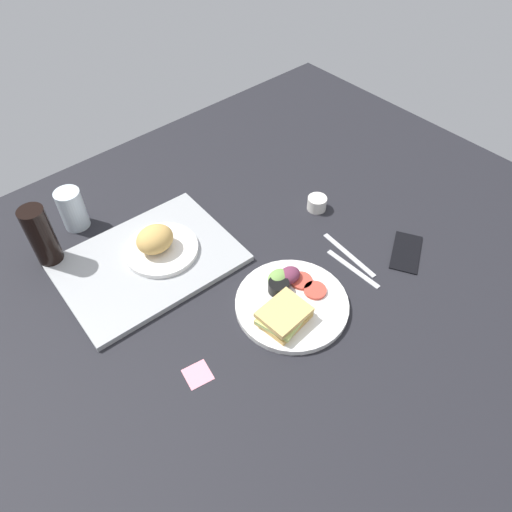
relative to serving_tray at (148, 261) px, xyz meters
The scene contains 11 objects.
ground_plane 29.37cm from the serving_tray, 50.34° to the right, with size 190.00×150.00×3.00cm, color black.
serving_tray is the anchor object (origin of this frame).
bread_plate_near 5.38cm from the serving_tray, ahead, with size 19.52×19.52×8.18cm.
plate_with_salad 39.20cm from the serving_tray, 62.03° to the right, with size 27.67×27.67×5.40cm.
drinking_glass 27.27cm from the serving_tray, 105.23° to the left, with size 7.01×7.01×11.92cm, color silver.
soda_bottle 26.66cm from the serving_tray, 137.44° to the left, with size 6.40×6.40×18.31cm, color black.
espresso_cup 51.11cm from the serving_tray, 16.22° to the right, with size 5.60×5.60×4.00cm, color silver.
fork 53.81cm from the serving_tray, 43.48° to the right, with size 17.00×1.40×0.50cm, color #B7B7BC.
knife 53.47cm from the serving_tray, 38.15° to the right, with size 19.00×1.40×0.50cm, color #B7B7BC.
cell_phone 69.07cm from the serving_tray, 38.16° to the right, with size 14.40×7.20×0.80cm, color black.
sticky_note 36.07cm from the serving_tray, 105.56° to the right, with size 5.60×5.60×0.12cm, color pink.
Camera 1 is at (-52.52, -58.95, 94.41)cm, focal length 33.46 mm.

